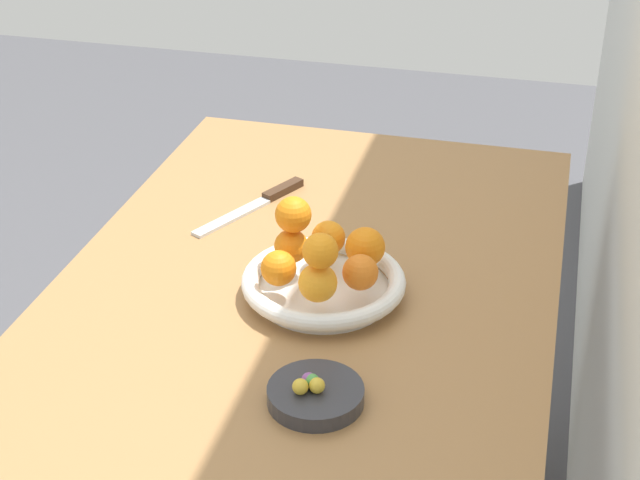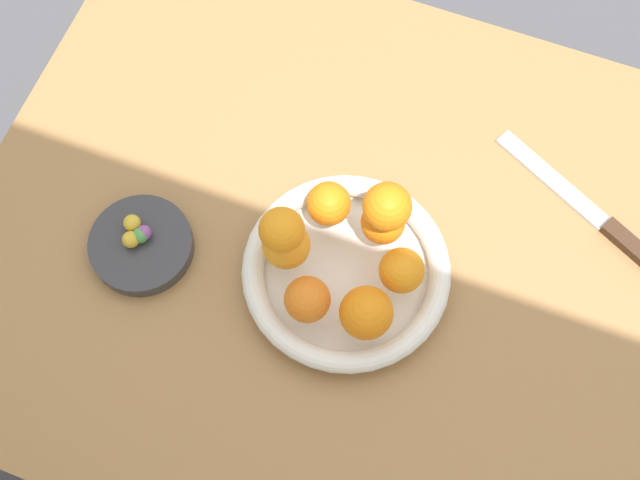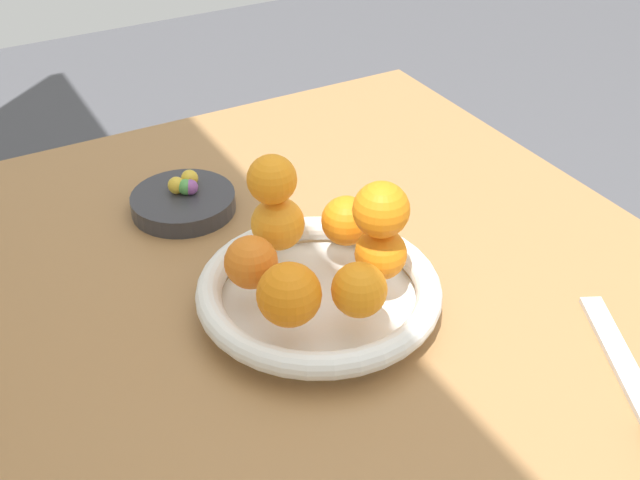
{
  "view_description": "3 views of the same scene",
  "coord_description": "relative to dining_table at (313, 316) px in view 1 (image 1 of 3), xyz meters",
  "views": [
    {
      "loc": [
        1.27,
        0.34,
        1.54
      ],
      "look_at": [
        0.07,
        0.03,
        0.83
      ],
      "focal_mm": 55.0,
      "sensor_mm": 36.0,
      "label": 1
    },
    {
      "loc": [
        -0.01,
        0.34,
        1.65
      ],
      "look_at": [
        0.1,
        0.05,
        0.87
      ],
      "focal_mm": 45.0,
      "sensor_mm": 36.0,
      "label": 2
    },
    {
      "loc": [
        -0.48,
        0.34,
        1.26
      ],
      "look_at": [
        0.08,
        0.03,
        0.82
      ],
      "focal_mm": 45.0,
      "sensor_mm": 36.0,
      "label": 3
    }
  ],
  "objects": [
    {
      "name": "fruit_bowl",
      "position": [
        0.07,
        0.04,
        0.11
      ],
      "size": [
        0.25,
        0.25,
        0.04
      ],
      "color": "white",
      "rests_on": "dining_table"
    },
    {
      "name": "orange_7",
      "position": [
        0.05,
        -0.02,
        0.21
      ],
      "size": [
        0.05,
        0.05,
        0.05
      ],
      "primitive_type": "sphere",
      "color": "orange",
      "rests_on": "orange_0"
    },
    {
      "name": "candy_ball_2",
      "position": [
        0.31,
        0.08,
        0.12
      ],
      "size": [
        0.02,
        0.02,
        0.02
      ],
      "primitive_type": "sphere",
      "color": "#4C9947",
      "rests_on": "candy_dish"
    },
    {
      "name": "orange_0",
      "position": [
        0.05,
        -0.02,
        0.15
      ],
      "size": [
        0.05,
        0.05,
        0.05
      ],
      "primitive_type": "sphere",
      "color": "orange",
      "rests_on": "fruit_bowl"
    },
    {
      "name": "orange_2",
      "position": [
        0.14,
        0.05,
        0.16
      ],
      "size": [
        0.06,
        0.06,
        0.06
      ],
      "primitive_type": "sphere",
      "color": "orange",
      "rests_on": "fruit_bowl"
    },
    {
      "name": "candy_ball_3",
      "position": [
        0.31,
        0.08,
        0.12
      ],
      "size": [
        0.02,
        0.02,
        0.02
      ],
      "primitive_type": "sphere",
      "color": "#8C4C99",
      "rests_on": "candy_dish"
    },
    {
      "name": "candy_ball_0",
      "position": [
        0.32,
        0.09,
        0.12
      ],
      "size": [
        0.02,
        0.02,
        0.02
      ],
      "primitive_type": "sphere",
      "color": "gold",
      "rests_on": "candy_dish"
    },
    {
      "name": "orange_6",
      "position": [
        0.14,
        0.05,
        0.21
      ],
      "size": [
        0.05,
        0.05,
        0.05
      ],
      "primitive_type": "sphere",
      "color": "orange",
      "rests_on": "orange_2"
    },
    {
      "name": "orange_1",
      "position": [
        0.11,
        -0.02,
        0.15
      ],
      "size": [
        0.05,
        0.05,
        0.05
      ],
      "primitive_type": "sphere",
      "color": "orange",
      "rests_on": "fruit_bowl"
    },
    {
      "name": "candy_dish",
      "position": [
        0.32,
        0.09,
        0.1
      ],
      "size": [
        0.13,
        0.13,
        0.02
      ],
      "primitive_type": "cylinder",
      "color": "#333338",
      "rests_on": "dining_table"
    },
    {
      "name": "orange_4",
      "position": [
        0.03,
        0.09,
        0.16
      ],
      "size": [
        0.06,
        0.06,
        0.06
      ],
      "primitive_type": "sphere",
      "color": "orange",
      "rests_on": "fruit_bowl"
    },
    {
      "name": "candy_ball_1",
      "position": [
        0.33,
        0.07,
        0.12
      ],
      "size": [
        0.02,
        0.02,
        0.02
      ],
      "primitive_type": "sphere",
      "color": "gold",
      "rests_on": "candy_dish"
    },
    {
      "name": "knife",
      "position": [
        -0.19,
        -0.15,
        0.09
      ],
      "size": [
        0.24,
        0.13,
        0.01
      ],
      "color": "#3F2819",
      "rests_on": "dining_table"
    },
    {
      "name": "orange_3",
      "position": [
        0.1,
        0.1,
        0.15
      ],
      "size": [
        0.05,
        0.05,
        0.05
      ],
      "primitive_type": "sphere",
      "color": "orange",
      "rests_on": "fruit_bowl"
    },
    {
      "name": "orange_5",
      "position": [
        0.01,
        0.03,
        0.15
      ],
      "size": [
        0.05,
        0.05,
        0.05
      ],
      "primitive_type": "sphere",
      "color": "orange",
      "rests_on": "fruit_bowl"
    },
    {
      "name": "dining_table",
      "position": [
        0.0,
        0.0,
        0.0
      ],
      "size": [
        1.1,
        0.76,
        0.74
      ],
      "color": "#9E7042",
      "rests_on": "ground_plane"
    }
  ]
}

